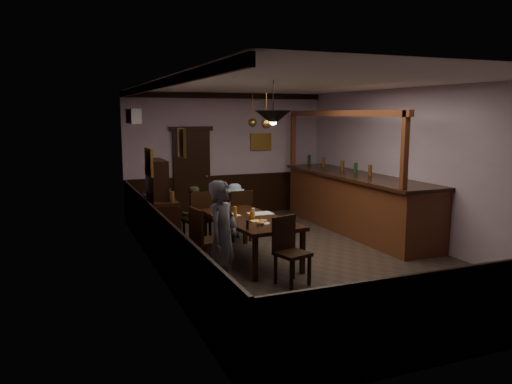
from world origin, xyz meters
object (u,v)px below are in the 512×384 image
chair_far_right (240,213)px  pendant_brass_mid (266,124)px  chair_near (289,247)px  person_seated_left (193,215)px  person_standing (223,238)px  sideboard (160,215)px  pendant_iron (273,118)px  person_seated_right (235,211)px  soda_can (252,215)px  coffee_cup (281,219)px  bar_counter (356,201)px  dining_table (250,221)px  pendant_brass_far (252,123)px  chair_side (203,237)px  chair_far_left (199,216)px

chair_far_right → pendant_brass_mid: (0.69, 0.32, 1.74)m
chair_near → person_seated_left: 2.90m
person_standing → sideboard: size_ratio=0.95×
chair_far_right → pendant_iron: 2.83m
chair_far_right → person_seated_right: 0.28m
chair_far_right → person_seated_left: (-0.91, 0.20, -0.00)m
person_seated_right → soda_can: 1.69m
pendant_iron → soda_can: bearing=94.7°
person_standing → pendant_brass_mid: (1.92, 2.97, 1.50)m
person_seated_right → coffee_cup: size_ratio=13.89×
chair_near → person_seated_left: (-0.71, 2.81, 0.01)m
bar_counter → pendant_brass_mid: 2.55m
dining_table → pendant_brass_far: bearing=67.5°
chair_side → soda_can: (0.93, 0.24, 0.24)m
person_seated_right → bar_counter: (2.59, -0.42, 0.09)m
chair_far_left → person_standing: 2.60m
person_seated_left → sideboard: sideboard is taller
pendant_brass_mid → person_standing: bearing=-122.9°
pendant_brass_mid → person_seated_right: bearing=-177.0°
dining_table → chair_far_left: 1.34m
soda_can → pendant_brass_far: bearing=68.2°
dining_table → chair_far_right: (0.31, 1.30, -0.13)m
person_seated_right → pendant_brass_mid: (0.70, 0.04, 1.74)m
person_standing → soda_can: size_ratio=13.36×
chair_far_right → sideboard: size_ratio=0.60×
soda_can → chair_far_right: bearing=77.9°
chair_side → pendant_brass_mid: (1.91, 1.92, 1.73)m
sideboard → chair_far_right: bearing=6.9°
person_seated_left → soda_can: bearing=95.5°
chair_far_right → coffee_cup: chair_far_right is taller
pendant_iron → pendant_brass_mid: 2.59m
dining_table → person_seated_left: bearing=111.8°
coffee_cup → person_standing: bearing=-152.1°
chair_far_left → coffee_cup: (0.91, -1.72, 0.22)m
coffee_cup → pendant_brass_mid: pendant_brass_mid is taller
chair_side → person_seated_left: (0.31, 1.80, -0.01)m
chair_side → pendant_brass_mid: pendant_brass_mid is taller
chair_near → soda_can: chair_near is taller
sideboard → coffee_cup: bearing=-44.1°
chair_far_left → person_standing: bearing=70.3°
pendant_iron → bar_counter: bearing=34.8°
pendant_brass_mid → pendant_brass_far: 1.29m
chair_side → soda_can: 0.99m
pendant_brass_far → person_seated_right: bearing=-124.6°
dining_table → soda_can: bearing=-74.8°
person_standing → pendant_brass_far: (2.12, 4.24, 1.50)m
chair_near → person_seated_right: size_ratio=0.90×
chair_far_left → sideboard: sideboard is taller
sideboard → bar_counter: bearing=0.7°
person_standing → chair_side: bearing=47.6°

